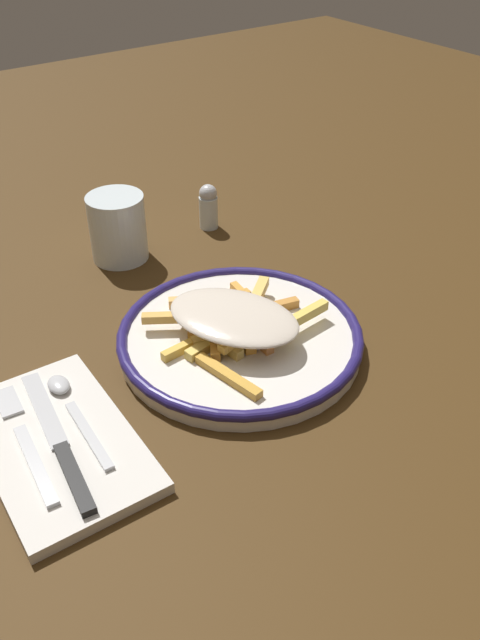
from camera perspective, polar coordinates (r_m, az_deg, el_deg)
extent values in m
plane|color=#422B11|center=(0.79, 0.00, -2.26)|extent=(2.60, 2.60, 0.00)
cylinder|color=silver|center=(0.79, 0.00, -1.73)|extent=(0.28, 0.28, 0.02)
torus|color=navy|center=(0.78, 0.00, -1.19)|extent=(0.29, 0.29, 0.01)
cube|color=gold|center=(0.76, -2.15, -1.85)|extent=(0.04, 0.06, 0.01)
cube|color=#E1B653|center=(0.75, 0.56, -1.20)|extent=(0.08, 0.03, 0.01)
cube|color=#E7C853|center=(0.78, 5.10, 0.16)|extent=(0.09, 0.02, 0.01)
cube|color=#E7C156|center=(0.76, -1.91, -1.82)|extent=(0.09, 0.03, 0.01)
cube|color=gold|center=(0.78, -5.15, 0.24)|extent=(0.08, 0.06, 0.01)
cube|color=#C38331|center=(0.78, -1.48, -1.08)|extent=(0.07, 0.06, 0.01)
cube|color=#D6AE54|center=(0.77, 0.81, -0.16)|extent=(0.03, 0.07, 0.01)
cube|color=gold|center=(0.78, 0.04, -0.81)|extent=(0.04, 0.08, 0.01)
cube|color=gold|center=(0.72, -1.02, -4.82)|extent=(0.03, 0.09, 0.01)
cube|color=gold|center=(0.83, 0.67, 1.70)|extent=(0.02, 0.08, 0.01)
cube|color=#ECC05A|center=(0.82, 1.57, 2.25)|extent=(0.06, 0.05, 0.01)
cube|color=#C58236|center=(0.81, 2.60, 1.00)|extent=(0.07, 0.03, 0.01)
cube|color=gold|center=(0.76, -4.74, -2.32)|extent=(0.06, 0.01, 0.01)
cube|color=#E7BF5A|center=(0.77, -0.85, -1.12)|extent=(0.09, 0.03, 0.01)
cube|color=gold|center=(0.77, -1.29, -0.21)|extent=(0.06, 0.08, 0.01)
cube|color=#E4AA57|center=(0.83, -2.77, 1.79)|extent=(0.08, 0.05, 0.01)
cube|color=#E4C666|center=(0.76, -1.72, -1.89)|extent=(0.02, 0.07, 0.01)
cube|color=#F1B061|center=(0.79, -2.81, 0.47)|extent=(0.06, 0.05, 0.01)
cube|color=gold|center=(0.82, -1.27, 1.54)|extent=(0.07, 0.01, 0.01)
cube|color=#D48943|center=(0.78, 0.83, -0.99)|extent=(0.02, 0.09, 0.01)
cube|color=#DFAE52|center=(0.77, -0.09, -1.03)|extent=(0.01, 0.06, 0.01)
ellipsoid|color=beige|center=(0.76, -0.50, 0.25)|extent=(0.16, 0.19, 0.02)
cube|color=silver|center=(0.69, -15.32, -10.13)|extent=(0.14, 0.23, 0.01)
cube|color=silver|center=(0.67, -17.09, -11.72)|extent=(0.02, 0.11, 0.00)
cube|color=silver|center=(0.74, -19.23, -6.66)|extent=(0.03, 0.05, 0.00)
cube|color=black|center=(0.64, -13.98, -12.97)|extent=(0.03, 0.09, 0.01)
cube|color=silver|center=(0.72, -16.40, -7.35)|extent=(0.03, 0.12, 0.00)
cube|color=silver|center=(0.68, -12.81, -9.56)|extent=(0.02, 0.10, 0.00)
ellipsoid|color=silver|center=(0.74, -15.25, -5.36)|extent=(0.02, 0.03, 0.01)
cylinder|color=silver|center=(0.96, -10.41, 7.78)|extent=(0.08, 0.08, 0.09)
cylinder|color=silver|center=(1.03, -2.71, 9.19)|extent=(0.03, 0.03, 0.05)
sphere|color=#B7BABF|center=(1.02, -2.76, 10.77)|extent=(0.03, 0.03, 0.03)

